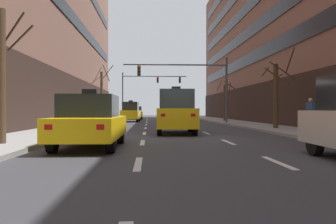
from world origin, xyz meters
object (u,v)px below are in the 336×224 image
taxi_driving_3 (131,112)px  pedestrian_0 (311,111)px  taxi_driving_2 (91,122)px  street_tree_3 (102,94)px  taxi_driving_0 (176,112)px  traffic_signal_0 (193,78)px  street_tree_2 (276,93)px  traffic_signal_1 (145,85)px  street_tree_0 (225,102)px  taxi_driving_1 (135,113)px  street_tree_1 (2,73)px

taxi_driving_3 → pedestrian_0: size_ratio=2.44×
taxi_driving_2 → street_tree_3: street_tree_3 is taller
taxi_driving_0 → traffic_signal_0: 11.99m
street_tree_2 → taxi_driving_2: bearing=-137.0°
taxi_driving_2 → traffic_signal_1: bearing=88.2°
traffic_signal_1 → street_tree_0: size_ratio=2.30×
street_tree_3 → pedestrian_0: size_ratio=3.22×
taxi_driving_0 → taxi_driving_1: 26.53m
taxi_driving_2 → street_tree_3: bearing=97.0°
taxi_driving_1 → street_tree_2: 25.85m
taxi_driving_1 → street_tree_0: street_tree_0 is taller
street_tree_3 → pedestrian_0: street_tree_3 is taller
taxi_driving_2 → pedestrian_0: (10.58, 6.98, 0.31)m
traffic_signal_1 → street_tree_0: traffic_signal_1 is taller
street_tree_1 → street_tree_3: (-0.01, 23.01, 0.41)m
traffic_signal_1 → street_tree_2: bearing=-75.1°
traffic_signal_0 → street_tree_0: bearing=49.7°
taxi_driving_0 → pedestrian_0: size_ratio=2.70×
taxi_driving_0 → street_tree_0: 16.97m
taxi_driving_0 → pedestrian_0: bearing=4.0°
taxi_driving_3 → traffic_signal_1: (1.25, 15.23, 3.79)m
taxi_driving_2 → street_tree_0: street_tree_0 is taller
street_tree_1 → street_tree_0: bearing=61.1°
taxi_driving_2 → taxi_driving_3: taxi_driving_3 is taller
taxi_driving_3 → street_tree_1: (-2.85, -23.67, 1.41)m
street_tree_2 → street_tree_1: bearing=-145.2°
taxi_driving_1 → street_tree_2: bearing=-68.9°
street_tree_1 → street_tree_3: street_tree_3 is taller
traffic_signal_0 → pedestrian_0: 12.30m
traffic_signal_1 → taxi_driving_3: bearing=-94.7°
street_tree_3 → pedestrian_0: 21.18m
street_tree_2 → street_tree_3: (-12.20, 14.54, 0.62)m
taxi_driving_2 → traffic_signal_0: size_ratio=0.51×
taxi_driving_2 → street_tree_3: size_ratio=0.82×
taxi_driving_0 → street_tree_1: 8.81m
taxi_driving_3 → traffic_signal_0: 8.74m
traffic_signal_0 → traffic_signal_1: traffic_signal_1 is taller
traffic_signal_1 → taxi_driving_2: bearing=-91.8°
taxi_driving_2 → taxi_driving_1: bearing=89.9°
traffic_signal_0 → street_tree_3: (-8.46, 5.38, -1.11)m
pedestrian_0 → taxi_driving_0: bearing=-176.0°
taxi_driving_2 → street_tree_2: size_ratio=0.98×
street_tree_3 → taxi_driving_2: bearing=-83.0°
traffic_signal_1 → street_tree_2: (8.10, -30.41, -2.59)m
taxi_driving_0 → traffic_signal_0: traffic_signal_0 is taller
street_tree_1 → street_tree_2: street_tree_2 is taller
taxi_driving_1 → street_tree_2: street_tree_2 is taller
taxi_driving_1 → street_tree_2: (9.28, -24.08, 1.39)m
taxi_driving_2 → street_tree_0: 24.19m
taxi_driving_0 → taxi_driving_2: size_ratio=1.03×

